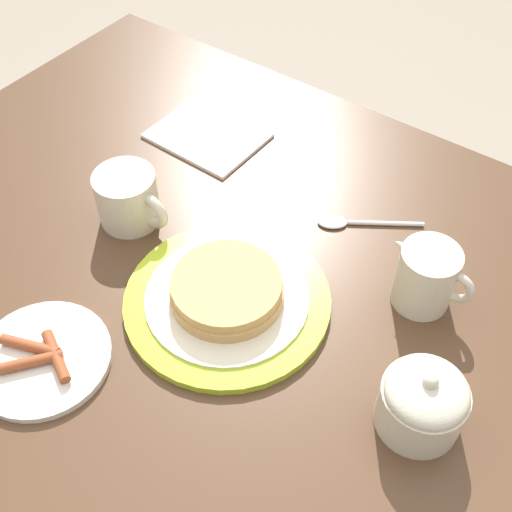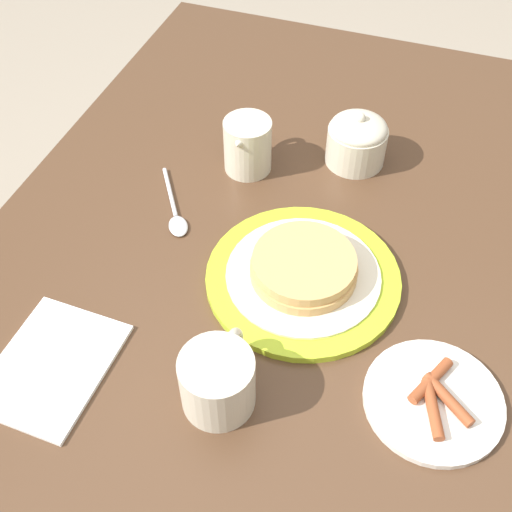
# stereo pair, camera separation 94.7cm
# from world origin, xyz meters

# --- Properties ---
(ground_plane) EXTENTS (8.00, 8.00, 0.00)m
(ground_plane) POSITION_xyz_m (0.00, 0.00, 0.00)
(ground_plane) COLOR gray
(dining_table) EXTENTS (1.34, 0.90, 0.77)m
(dining_table) POSITION_xyz_m (0.00, 0.00, 0.65)
(dining_table) COLOR #4C3321
(dining_table) RESTS_ON ground_plane
(pancake_plate) EXTENTS (0.28, 0.28, 0.05)m
(pancake_plate) POSITION_xyz_m (-0.03, -0.04, 0.79)
(pancake_plate) COLOR #AAC628
(pancake_plate) RESTS_ON dining_table
(side_plate_bacon) EXTENTS (0.17, 0.17, 0.02)m
(side_plate_bacon) POSITION_xyz_m (-0.16, -0.25, 0.78)
(side_plate_bacon) COLOR silver
(side_plate_bacon) RESTS_ON dining_table
(coffee_mug) EXTENTS (0.12, 0.09, 0.08)m
(coffee_mug) POSITION_xyz_m (-0.24, -0.00, 0.82)
(coffee_mug) COLOR beige
(coffee_mug) RESTS_ON dining_table
(creamer_pitcher) EXTENTS (0.12, 0.08, 0.10)m
(creamer_pitcher) POSITION_xyz_m (0.18, 0.11, 0.82)
(creamer_pitcher) COLOR beige
(creamer_pitcher) RESTS_ON dining_table
(sugar_bowl) EXTENTS (0.10, 0.10, 0.10)m
(sugar_bowl) POSITION_xyz_m (0.26, -0.05, 0.82)
(sugar_bowl) COLOR beige
(sugar_bowl) RESTS_ON dining_table
(napkin) EXTENTS (0.18, 0.14, 0.01)m
(napkin) POSITION_xyz_m (-0.27, 0.22, 0.78)
(napkin) COLOR white
(napkin) RESTS_ON dining_table
(spoon) EXTENTS (0.14, 0.10, 0.01)m
(spoon) POSITION_xyz_m (0.03, 0.18, 0.78)
(spoon) COLOR silver
(spoon) RESTS_ON dining_table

